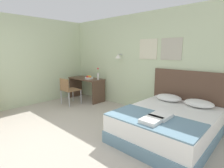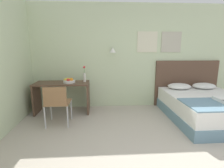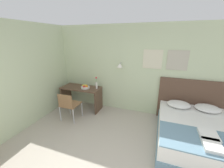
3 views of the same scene
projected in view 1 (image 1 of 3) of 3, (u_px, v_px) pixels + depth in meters
ground_plane at (48, 144)px, 3.16m from camera, size 24.00×24.00×0.00m
wall_back at (138, 63)px, 4.89m from camera, size 5.98×0.31×2.65m
bed at (167, 125)px, 3.35m from camera, size 1.59×1.95×0.53m
headboard at (188, 97)px, 4.01m from camera, size 1.71×0.06×1.22m
pillow_left at (169, 98)px, 4.02m from camera, size 0.57×0.44×0.14m
pillow_right at (199, 103)px, 3.58m from camera, size 0.57×0.44×0.14m
throw_blanket at (153, 119)px, 2.89m from camera, size 1.54×0.78×0.02m
folded_towel_near_foot at (161, 116)px, 2.94m from camera, size 0.30×0.35×0.06m
folded_towel_mid_bed at (151, 120)px, 2.76m from camera, size 0.28×0.34×0.06m
desk at (86, 84)px, 5.94m from camera, size 1.28×0.58×0.74m
desk_chair at (68, 89)px, 5.36m from camera, size 0.48×0.48×0.83m
fruit_bowl at (89, 78)px, 5.75m from camera, size 0.28×0.27×0.12m
flower_vase at (98, 75)px, 5.55m from camera, size 0.06×0.06×0.39m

